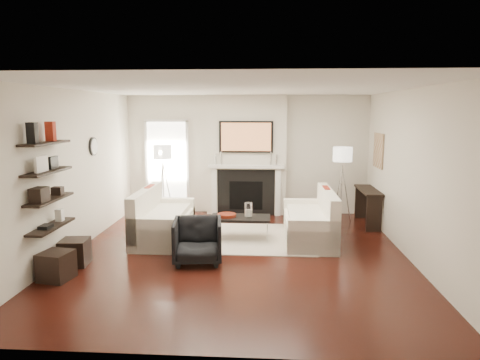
# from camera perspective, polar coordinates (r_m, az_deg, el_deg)

# --- Properties ---
(room_envelope) EXTENTS (6.00, 6.00, 6.00)m
(room_envelope) POSITION_cam_1_polar(r_m,az_deg,el_deg) (6.86, -0.32, 0.85)
(room_envelope) COLOR black
(room_envelope) RESTS_ON ground
(chimney_breast) EXTENTS (1.80, 0.25, 2.70)m
(chimney_breast) POSITION_cam_1_polar(r_m,az_deg,el_deg) (9.71, 0.86, 3.30)
(chimney_breast) COLOR silver
(chimney_breast) RESTS_ON floor
(fireplace_surround) EXTENTS (1.30, 0.02, 1.04)m
(fireplace_surround) POSITION_cam_1_polar(r_m,az_deg,el_deg) (9.70, 0.81, -1.66)
(fireplace_surround) COLOR black
(fireplace_surround) RESTS_ON floor
(firebox) EXTENTS (0.75, 0.02, 0.65)m
(firebox) POSITION_cam_1_polar(r_m,az_deg,el_deg) (9.71, 0.80, -2.08)
(firebox) COLOR black
(firebox) RESTS_ON floor
(mantel_pilaster_l) EXTENTS (0.12, 0.08, 1.10)m
(mantel_pilaster_l) POSITION_cam_1_polar(r_m,az_deg,el_deg) (9.73, -3.44, -1.47)
(mantel_pilaster_l) COLOR white
(mantel_pilaster_l) RESTS_ON floor
(mantel_pilaster_r) EXTENTS (0.12, 0.08, 1.10)m
(mantel_pilaster_r) POSITION_cam_1_polar(r_m,az_deg,el_deg) (9.66, 5.07, -1.57)
(mantel_pilaster_r) COLOR white
(mantel_pilaster_r) RESTS_ON floor
(mantel_shelf) EXTENTS (1.70, 0.18, 0.07)m
(mantel_shelf) POSITION_cam_1_polar(r_m,az_deg,el_deg) (9.56, 0.80, 1.81)
(mantel_shelf) COLOR white
(mantel_shelf) RESTS_ON chimney_breast
(tv_body) EXTENTS (1.20, 0.06, 0.70)m
(tv_body) POSITION_cam_1_polar(r_m,az_deg,el_deg) (9.52, 0.82, 5.78)
(tv_body) COLOR black
(tv_body) RESTS_ON chimney_breast
(tv_screen) EXTENTS (1.10, 0.00, 0.62)m
(tv_screen) POSITION_cam_1_polar(r_m,az_deg,el_deg) (9.49, 0.81, 5.77)
(tv_screen) COLOR #BF723F
(tv_screen) RESTS_ON tv_body
(candlestick_l_tall) EXTENTS (0.04, 0.04, 0.30)m
(candlestick_l_tall) POSITION_cam_1_polar(r_m,az_deg,el_deg) (9.59, -2.48, 2.94)
(candlestick_l_tall) COLOR silver
(candlestick_l_tall) RESTS_ON mantel_shelf
(candlestick_l_short) EXTENTS (0.04, 0.04, 0.24)m
(candlestick_l_short) POSITION_cam_1_polar(r_m,az_deg,el_deg) (9.61, -3.26, 2.77)
(candlestick_l_short) COLOR silver
(candlestick_l_short) RESTS_ON mantel_shelf
(candlestick_r_tall) EXTENTS (0.04, 0.04, 0.30)m
(candlestick_r_tall) POSITION_cam_1_polar(r_m,az_deg,el_deg) (9.53, 4.11, 2.89)
(candlestick_r_tall) COLOR silver
(candlestick_r_tall) RESTS_ON mantel_shelf
(candlestick_r_short) EXTENTS (0.04, 0.04, 0.24)m
(candlestick_r_short) POSITION_cam_1_polar(r_m,az_deg,el_deg) (9.54, 4.89, 2.71)
(candlestick_r_short) COLOR silver
(candlestick_r_short) RESTS_ON mantel_shelf
(hallway_panel) EXTENTS (0.90, 0.02, 2.10)m
(hallway_panel) POSITION_cam_1_polar(r_m,az_deg,el_deg) (10.11, -9.65, 1.69)
(hallway_panel) COLOR white
(hallway_panel) RESTS_ON floor
(door_trim_l) EXTENTS (0.06, 0.06, 2.16)m
(door_trim_l) POSITION_cam_1_polar(r_m,az_deg,el_deg) (10.21, -12.30, 1.68)
(door_trim_l) COLOR white
(door_trim_l) RESTS_ON floor
(door_trim_r) EXTENTS (0.06, 0.06, 2.16)m
(door_trim_r) POSITION_cam_1_polar(r_m,az_deg,el_deg) (9.99, -7.00, 1.66)
(door_trim_r) COLOR white
(door_trim_r) RESTS_ON floor
(door_trim_top) EXTENTS (1.02, 0.06, 0.06)m
(door_trim_top) POSITION_cam_1_polar(r_m,az_deg,el_deg) (10.01, -9.84, 7.82)
(door_trim_top) COLOR white
(door_trim_top) RESTS_ON wall_back
(rug) EXTENTS (2.60, 2.00, 0.01)m
(rug) POSITION_cam_1_polar(r_m,az_deg,el_deg) (8.06, 0.33, -7.69)
(rug) COLOR #BDAD9B
(rug) RESTS_ON floor
(loveseat_left_base) EXTENTS (0.85, 1.80, 0.42)m
(loveseat_left_base) POSITION_cam_1_polar(r_m,az_deg,el_deg) (8.09, -10.08, -6.27)
(loveseat_left_base) COLOR white
(loveseat_left_base) RESTS_ON floor
(loveseat_left_back) EXTENTS (0.18, 1.80, 0.80)m
(loveseat_left_back) POSITION_cam_1_polar(r_m,az_deg,el_deg) (8.09, -12.45, -4.02)
(loveseat_left_back) COLOR white
(loveseat_left_back) RESTS_ON floor
(loveseat_left_arm_n) EXTENTS (0.85, 0.18, 0.60)m
(loveseat_left_arm_n) POSITION_cam_1_polar(r_m,az_deg,el_deg) (7.31, -11.60, -7.26)
(loveseat_left_arm_n) COLOR white
(loveseat_left_arm_n) RESTS_ON floor
(loveseat_left_arm_s) EXTENTS (0.85, 0.18, 0.60)m
(loveseat_left_arm_s) POSITION_cam_1_polar(r_m,az_deg,el_deg) (8.83, -8.86, -4.33)
(loveseat_left_arm_s) COLOR white
(loveseat_left_arm_s) RESTS_ON floor
(loveseat_left_cushion) EXTENTS (0.63, 1.44, 0.10)m
(loveseat_left_cushion) POSITION_cam_1_polar(r_m,az_deg,el_deg) (8.01, -9.78, -4.49)
(loveseat_left_cushion) COLOR white
(loveseat_left_cushion) RESTS_ON loveseat_left_base
(pillow_left_orange) EXTENTS (0.10, 0.42, 0.42)m
(pillow_left_orange) POSITION_cam_1_polar(r_m,az_deg,el_deg) (8.33, -11.93, -2.19)
(pillow_left_orange) COLOR maroon
(pillow_left_orange) RESTS_ON loveseat_left_cushion
(pillow_left_charcoal) EXTENTS (0.10, 0.40, 0.40)m
(pillow_left_charcoal) POSITION_cam_1_polar(r_m,az_deg,el_deg) (7.77, -13.11, -3.13)
(pillow_left_charcoal) COLOR black
(pillow_left_charcoal) RESTS_ON loveseat_left_cushion
(loveseat_right_base) EXTENTS (0.85, 1.80, 0.42)m
(loveseat_right_base) POSITION_cam_1_polar(r_m,az_deg,el_deg) (7.97, 9.14, -6.48)
(loveseat_right_base) COLOR white
(loveseat_right_base) RESTS_ON floor
(loveseat_right_back) EXTENTS (0.18, 1.80, 0.80)m
(loveseat_right_back) POSITION_cam_1_polar(r_m,az_deg,el_deg) (7.93, 11.62, -4.27)
(loveseat_right_back) COLOR white
(loveseat_right_back) RESTS_ON floor
(loveseat_right_arm_n) EXTENTS (0.85, 0.18, 0.60)m
(loveseat_right_arm_n) POSITION_cam_1_polar(r_m,az_deg,el_deg) (7.17, 9.77, -7.53)
(loveseat_right_arm_n) COLOR white
(loveseat_right_arm_n) RESTS_ON floor
(loveseat_right_arm_s) EXTENTS (0.85, 0.18, 0.60)m
(loveseat_right_arm_s) POSITION_cam_1_polar(r_m,az_deg,el_deg) (8.72, 8.66, -4.48)
(loveseat_right_arm_s) COLOR white
(loveseat_right_arm_s) RESTS_ON floor
(loveseat_right_cushion) EXTENTS (0.63, 1.44, 0.10)m
(loveseat_right_cushion) POSITION_cam_1_polar(r_m,az_deg,el_deg) (7.90, 8.83, -4.66)
(loveseat_right_cushion) COLOR white
(loveseat_right_cushion) RESTS_ON loveseat_right_base
(pillow_right_orange) EXTENTS (0.10, 0.42, 0.42)m
(pillow_right_orange) POSITION_cam_1_polar(r_m,az_deg,el_deg) (8.17, 11.38, -2.39)
(pillow_right_orange) COLOR maroon
(pillow_right_orange) RESTS_ON loveseat_right_cushion
(pillow_right_charcoal) EXTENTS (0.10, 0.40, 0.40)m
(pillow_right_charcoal) POSITION_cam_1_polar(r_m,az_deg,el_deg) (7.60, 11.97, -3.37)
(pillow_right_charcoal) COLOR black
(pillow_right_charcoal) RESTS_ON loveseat_right_cushion
(coffee_table) EXTENTS (1.10, 0.55, 0.04)m
(coffee_table) POSITION_cam_1_polar(r_m,az_deg,el_deg) (7.90, 0.04, -5.07)
(coffee_table) COLOR black
(coffee_table) RESTS_ON floor
(coffee_leg_nw) EXTENTS (0.02, 0.02, 0.38)m
(coffee_leg_nw) POSITION_cam_1_polar(r_m,az_deg,el_deg) (7.79, -3.77, -6.90)
(coffee_leg_nw) COLOR silver
(coffee_leg_nw) RESTS_ON floor
(coffee_leg_ne) EXTENTS (0.02, 0.02, 0.38)m
(coffee_leg_ne) POSITION_cam_1_polar(r_m,az_deg,el_deg) (7.73, 3.66, -7.03)
(coffee_leg_ne) COLOR silver
(coffee_leg_ne) RESTS_ON floor
(coffee_leg_sw) EXTENTS (0.02, 0.02, 0.38)m
(coffee_leg_sw) POSITION_cam_1_polar(r_m,az_deg,el_deg) (8.21, -3.37, -6.05)
(coffee_leg_sw) COLOR silver
(coffee_leg_sw) RESTS_ON floor
(coffee_leg_se) EXTENTS (0.02, 0.02, 0.38)m
(coffee_leg_se) POSITION_cam_1_polar(r_m,az_deg,el_deg) (8.15, 3.67, -6.17)
(coffee_leg_se) COLOR silver
(coffee_leg_se) RESTS_ON floor
(hurricane_glass) EXTENTS (0.15, 0.15, 0.25)m
(hurricane_glass) POSITION_cam_1_polar(r_m,az_deg,el_deg) (7.85, 1.13, -3.96)
(hurricane_glass) COLOR white
(hurricane_glass) RESTS_ON coffee_table
(hurricane_candle) EXTENTS (0.09, 0.09, 0.14)m
(hurricane_candle) POSITION_cam_1_polar(r_m,az_deg,el_deg) (7.87, 1.13, -4.42)
(hurricane_candle) COLOR white
(hurricane_candle) RESTS_ON coffee_table
(copper_bowl) EXTENTS (0.34, 0.34, 0.06)m
(copper_bowl) POSITION_cam_1_polar(r_m,az_deg,el_deg) (7.91, -1.78, -4.72)
(copper_bowl) COLOR #A1301A
(copper_bowl) RESTS_ON coffee_table
(armchair) EXTENTS (0.82, 0.78, 0.76)m
(armchair) POSITION_cam_1_polar(r_m,az_deg,el_deg) (6.76, -5.68, -7.76)
(armchair) COLOR black
(armchair) RESTS_ON floor
(lamp_left_post) EXTENTS (0.02, 0.02, 1.20)m
(lamp_left_post) POSITION_cam_1_polar(r_m,az_deg,el_deg) (9.77, -10.15, -1.26)
(lamp_left_post) COLOR silver
(lamp_left_post) RESTS_ON floor
(lamp_left_shade) EXTENTS (0.40, 0.40, 0.30)m
(lamp_left_shade) POSITION_cam_1_polar(r_m,az_deg,el_deg) (9.65, -10.30, 3.71)
(lamp_left_shade) COLOR white
(lamp_left_shade) RESTS_ON lamp_left_post
(lamp_left_leg_a) EXTENTS (0.25, 0.02, 1.23)m
(lamp_left_leg_a) POSITION_cam_1_polar(r_m,az_deg,el_deg) (9.74, -9.53, -1.27)
(lamp_left_leg_a) COLOR silver
(lamp_left_leg_a) RESTS_ON floor
(lamp_left_leg_b) EXTENTS (0.14, 0.22, 1.23)m
(lamp_left_leg_b) POSITION_cam_1_polar(r_m,az_deg,el_deg) (9.87, -10.33, -1.15)
(lamp_left_leg_b) COLOR silver
(lamp_left_leg_b) RESTS_ON floor
(lamp_left_leg_c) EXTENTS (0.14, 0.22, 1.23)m
(lamp_left_leg_c) POSITION_cam_1_polar(r_m,az_deg,el_deg) (9.69, -10.60, -1.35)
(lamp_left_leg_c) COLOR silver
(lamp_left_leg_c) RESTS_ON floor
(lamp_right_post) EXTENTS (0.02, 0.02, 1.20)m
(lamp_right_post) POSITION_cam_1_polar(r_m,az_deg,el_deg) (9.34, 13.33, -1.84)
(lamp_right_post) COLOR silver
(lamp_right_post) RESTS_ON floor
(lamp_right_shade) EXTENTS (0.40, 0.40, 0.30)m
(lamp_right_shade) POSITION_cam_1_polar(r_m,az_deg,el_deg) (9.22, 13.52, 3.35)
(lamp_right_shade) COLOR white
(lamp_right_shade) RESTS_ON lamp_right_post
(lamp_right_leg_a) EXTENTS (0.25, 0.02, 1.23)m
(lamp_right_leg_a) POSITION_cam_1_polar(r_m,az_deg,el_deg) (9.36, 13.99, -1.84)
(lamp_right_leg_a) COLOR silver
(lamp_right_leg_a) RESTS_ON floor
(lamp_right_leg_b) EXTENTS (0.14, 0.22, 1.23)m
(lamp_right_leg_b) POSITION_cam_1_polar(r_m,az_deg,el_deg) (9.42, 12.90, -1.73)
(lamp_right_leg_b) COLOR silver
(lamp_right_leg_b) RESTS_ON floor
(lamp_right_leg_c) EXTENTS (0.14, 0.22, 1.23)m
(lamp_right_leg_c) POSITION_cam_1_polar(r_m,az_deg,el_deg) (9.24, 13.09, -1.95)
(lamp_right_leg_c) COLOR silver
(lamp_right_leg_c) RESTS_ON floor
(console_top) EXTENTS (0.35, 1.20, 0.04)m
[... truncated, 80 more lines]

